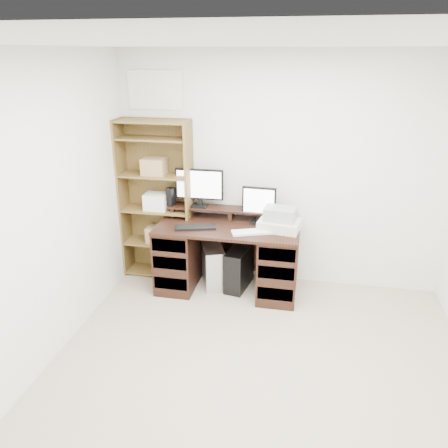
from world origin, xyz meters
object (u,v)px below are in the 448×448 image
(desk, at_px, (228,256))
(monitor_small, at_px, (259,204))
(tower_silver, at_px, (213,265))
(bookshelf, at_px, (157,199))
(tower_black, at_px, (239,268))
(printer, at_px, (279,225))
(monitor_wide, at_px, (199,186))

(desk, height_order, monitor_small, monitor_small)
(tower_silver, distance_m, bookshelf, 0.97)
(monitor_small, height_order, tower_black, monitor_small)
(printer, bearing_deg, tower_black, -179.27)
(monitor_small, bearing_deg, desk, -151.00)
(tower_silver, height_order, tower_black, tower_silver)
(monitor_wide, xyz_separation_m, tower_silver, (0.17, -0.14, -0.87))
(tower_silver, xyz_separation_m, tower_black, (0.30, -0.01, -0.00))
(desk, bearing_deg, monitor_wide, 149.01)
(printer, height_order, tower_silver, printer)
(monitor_wide, bearing_deg, tower_silver, -40.87)
(printer, height_order, tower_black, printer)
(tower_black, bearing_deg, desk, -142.62)
(monitor_small, bearing_deg, tower_silver, -168.03)
(tower_silver, relative_size, tower_black, 0.95)
(desk, distance_m, monitor_wide, 0.83)
(monitor_wide, xyz_separation_m, printer, (0.90, -0.22, -0.30))
(monitor_small, height_order, bookshelf, bookshelf)
(desk, relative_size, tower_black, 3.07)
(desk, xyz_separation_m, bookshelf, (-0.85, 0.21, 0.53))
(desk, distance_m, tower_silver, 0.25)
(monitor_small, bearing_deg, printer, -29.63)
(monitor_small, distance_m, tower_black, 0.76)
(monitor_wide, distance_m, bookshelf, 0.53)
(monitor_small, xyz_separation_m, tower_black, (-0.19, -0.09, -0.73))
(monitor_wide, distance_m, printer, 0.97)
(monitor_small, bearing_deg, bookshelf, 179.73)
(bookshelf, bearing_deg, printer, -8.78)
(desk, distance_m, printer, 0.68)
(desk, xyz_separation_m, tower_black, (0.11, 0.06, -0.16))
(tower_silver, bearing_deg, monitor_wide, 119.29)
(monitor_small, relative_size, tower_black, 0.81)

